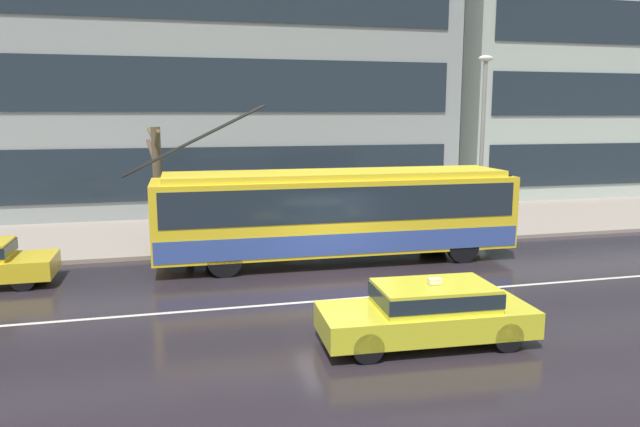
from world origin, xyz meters
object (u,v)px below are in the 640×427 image
object	(u,v)px
pedestrian_at_shelter	(243,197)
pedestrian_walking_past	(283,194)
pedestrian_approaching_curb	(190,205)
street_tree_bare	(157,179)
bus_shelter	(262,188)
street_lamp	(483,129)
trolleybus	(337,212)
taxi_oncoming_near	(429,311)

from	to	relation	value
pedestrian_at_shelter	pedestrian_walking_past	xyz separation A→B (m)	(1.66, 0.77, -0.01)
pedestrian_approaching_curb	street_tree_bare	size ratio (longest dim) A/B	0.47
bus_shelter	pedestrian_approaching_curb	distance (m)	3.26
street_lamp	street_tree_bare	xyz separation A→B (m)	(-12.30, 1.06, -1.72)
bus_shelter	street_lamp	bearing A→B (deg)	-7.81
bus_shelter	pedestrian_approaching_curb	size ratio (longest dim) A/B	2.16
trolleybus	pedestrian_approaching_curb	xyz separation A→B (m)	(-4.57, 2.14, 0.09)
street_lamp	pedestrian_at_shelter	bearing A→B (deg)	176.01
taxi_oncoming_near	bus_shelter	bearing A→B (deg)	99.21
street_tree_bare	trolleybus	bearing A→B (deg)	-34.09
bus_shelter	pedestrian_at_shelter	world-z (taller)	bus_shelter
street_lamp	street_tree_bare	world-z (taller)	street_lamp
taxi_oncoming_near	bus_shelter	world-z (taller)	bus_shelter
pedestrian_at_shelter	pedestrian_approaching_curb	bearing A→B (deg)	-146.51
bus_shelter	street_lamp	world-z (taller)	street_lamp
pedestrian_walking_past	street_lamp	size ratio (longest dim) A/B	0.29
pedestrian_approaching_curb	street_lamp	world-z (taller)	street_lamp
taxi_oncoming_near	street_tree_bare	size ratio (longest dim) A/B	1.09
bus_shelter	trolleybus	bearing A→B (deg)	-64.64
bus_shelter	street_tree_bare	bearing A→B (deg)	-178.46
trolleybus	street_tree_bare	size ratio (longest dim) A/B	2.97
bus_shelter	street_lamp	xyz separation A→B (m)	(8.50, -1.17, 2.18)
street_lamp	bus_shelter	bearing A→B (deg)	172.19
pedestrian_approaching_curb	pedestrian_walking_past	bearing A→B (deg)	29.62
pedestrian_at_shelter	taxi_oncoming_near	bearing A→B (deg)	-76.31
pedestrian_at_shelter	pedestrian_walking_past	world-z (taller)	pedestrian_walking_past
pedestrian_approaching_curb	pedestrian_walking_past	world-z (taller)	pedestrian_walking_past
taxi_oncoming_near	pedestrian_walking_past	xyz separation A→B (m)	(-0.94, 11.45, 1.01)
trolleybus	street_lamp	bearing A→B (deg)	22.60
pedestrian_approaching_curb	street_tree_bare	xyz separation A→B (m)	(-1.08, 1.69, 0.73)
taxi_oncoming_near	pedestrian_at_shelter	bearing A→B (deg)	103.69
taxi_oncoming_near	street_tree_bare	xyz separation A→B (m)	(-5.61, 11.10, 1.74)
taxi_oncoming_near	street_lamp	world-z (taller)	street_lamp
pedestrian_approaching_curb	pedestrian_walking_past	distance (m)	4.12
pedestrian_walking_past	taxi_oncoming_near	bearing A→B (deg)	-85.30
taxi_oncoming_near	pedestrian_walking_past	world-z (taller)	pedestrian_walking_past
trolleybus	taxi_oncoming_near	size ratio (longest dim) A/B	2.73
trolleybus	street_lamp	xyz separation A→B (m)	(6.64, 2.76, 2.54)
trolleybus	taxi_oncoming_near	world-z (taller)	trolleybus
trolleybus	street_tree_bare	bearing A→B (deg)	145.91
pedestrian_at_shelter	pedestrian_approaching_curb	world-z (taller)	pedestrian_at_shelter
taxi_oncoming_near	street_lamp	bearing A→B (deg)	56.33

